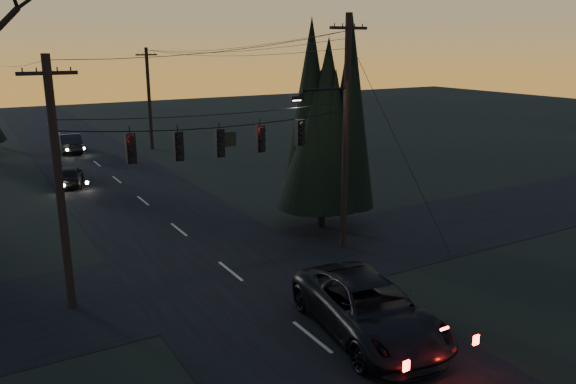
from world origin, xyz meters
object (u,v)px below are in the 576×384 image
utility_pole_right (343,247)px  utility_pole_left (72,306)px  suv_near (369,309)px  sedan_oncoming_b (70,143)px  sedan_oncoming_a (70,176)px  evergreen_right (323,126)px  utility_pole_far_r (152,149)px

utility_pole_right → utility_pole_left: 11.50m
suv_near → sedan_oncoming_b: (-2.42, 36.84, -0.11)m
sedan_oncoming_a → sedan_oncoming_b: size_ratio=0.82×
utility_pole_right → evergreen_right: size_ratio=1.14×
suv_near → sedan_oncoming_b: bearing=101.6°
suv_near → sedan_oncoming_a: 25.06m
evergreen_right → suv_near: evergreen_right is taller
suv_near → utility_pole_right: bearing=67.8°
utility_pole_right → sedan_oncoming_b: utility_pole_right is taller
sedan_oncoming_a → suv_near: bearing=113.7°
utility_pole_far_r → suv_near: 34.94m
suv_near → sedan_oncoming_a: size_ratio=1.64×
suv_near → utility_pole_left: bearing=146.4°
utility_pole_left → utility_pole_far_r: same height
utility_pole_far_r → sedan_oncoming_a: (-8.45, -10.07, 0.65)m
utility_pole_far_r → sedan_oncoming_a: bearing=-130.0°
evergreen_right → sedan_oncoming_b: evergreen_right is taller
evergreen_right → suv_near: 11.49m
utility_pole_right → utility_pole_far_r: (0.00, 28.00, 0.00)m
utility_pole_left → sedan_oncoming_a: bearing=80.4°
evergreen_right → sedan_oncoming_a: 18.14m
utility_pole_far_r → sedan_oncoming_b: (-6.30, 2.13, 0.76)m
utility_pole_left → suv_near: (7.62, -6.71, 0.87)m
utility_pole_right → sedan_oncoming_a: 19.83m
utility_pole_right → sedan_oncoming_a: size_ratio=2.62×
evergreen_right → sedan_oncoming_a: evergreen_right is taller
sedan_oncoming_a → utility_pole_left: bearing=93.5°
sedan_oncoming_a → utility_pole_far_r: bearing=-116.8°
utility_pole_far_r → sedan_oncoming_b: bearing=161.3°
sedan_oncoming_b → evergreen_right: bearing=109.3°
utility_pole_left → utility_pole_right: bearing=0.0°
utility_pole_left → sedan_oncoming_b: bearing=80.2°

